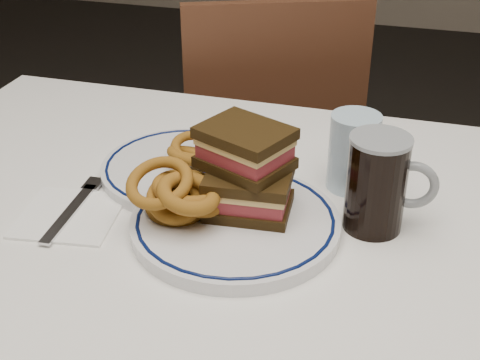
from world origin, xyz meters
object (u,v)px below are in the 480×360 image
(chair_far, at_px, (267,149))
(far_plate, at_px, (184,168))
(beer_mug, at_px, (379,183))
(reuben_sandwich, at_px, (247,170))
(main_plate, at_px, (235,223))

(chair_far, distance_m, far_plate, 0.67)
(chair_far, xyz_separation_m, beer_mug, (0.31, -0.68, 0.33))
(chair_far, height_order, reuben_sandwich, chair_far)
(reuben_sandwich, height_order, beer_mug, same)
(main_plate, bearing_deg, chair_far, 100.35)
(far_plate, bearing_deg, beer_mug, -12.26)
(chair_far, bearing_deg, main_plate, -79.65)
(beer_mug, distance_m, far_plate, 0.31)
(chair_far, xyz_separation_m, reuben_sandwich, (0.14, -0.71, 0.34))
(chair_far, xyz_separation_m, far_plate, (0.02, -0.61, 0.28))
(chair_far, bearing_deg, far_plate, -88.59)
(main_plate, distance_m, reuben_sandwich, 0.07)
(chair_far, distance_m, reuben_sandwich, 0.80)
(beer_mug, relative_size, far_plate, 0.53)
(chair_far, xyz_separation_m, main_plate, (0.13, -0.74, 0.28))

